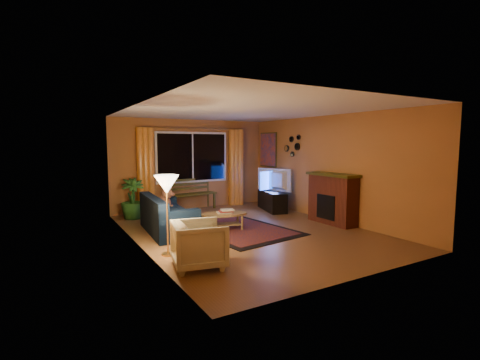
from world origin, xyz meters
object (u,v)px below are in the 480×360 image
armchair (199,242)px  floor_lamp (167,216)px  coffee_table (224,221)px  tv_console (272,201)px  sofa (168,214)px  bench (191,202)px

armchair → floor_lamp: size_ratio=0.58×
coffee_table → tv_console: bearing=31.0°
sofa → armchair: 2.23m
floor_lamp → tv_console: bearing=31.9°
sofa → armchair: armchair is taller
sofa → armchair: bearing=-92.6°
bench → armchair: bearing=-119.7°
coffee_table → armchair: bearing=-127.1°
floor_lamp → bench: bearing=62.2°
coffee_table → tv_console: size_ratio=0.78×
coffee_table → tv_console: 2.52m
armchair → floor_lamp: floor_lamp is taller
bench → sofa: (-1.34, -2.03, 0.16)m
floor_lamp → coffee_table: 1.95m
bench → armchair: size_ratio=1.91×
bench → tv_console: bearing=-40.0°
coffee_table → floor_lamp: bearing=-146.9°
sofa → tv_console: bearing=19.2°
floor_lamp → coffee_table: floor_lamp is taller
sofa → floor_lamp: 1.55m
sofa → floor_lamp: (-0.49, -1.45, 0.28)m
bench → tv_console: 2.23m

